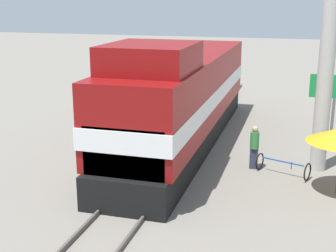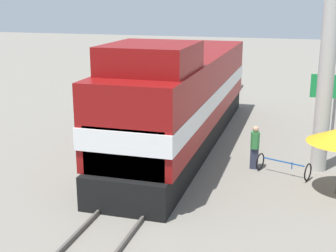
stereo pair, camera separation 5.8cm
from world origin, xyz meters
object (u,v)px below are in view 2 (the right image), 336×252
at_px(billboard_sign, 336,92).
at_px(person_bystander, 255,146).
at_px(locomotive, 182,99).
at_px(bicycle, 283,166).
at_px(utility_pole, 332,12).

xyz_separation_m(billboard_sign, person_bystander, (-3.02, -4.30, -1.44)).
relative_size(locomotive, bicycle, 7.65).
bearing_deg(utility_pole, person_bystander, -166.31).
xyz_separation_m(utility_pole, billboard_sign, (0.65, 3.73, -3.53)).
bearing_deg(locomotive, bicycle, -28.19).
xyz_separation_m(person_bystander, bicycle, (1.12, -0.40, -0.58)).
xyz_separation_m(locomotive, billboard_sign, (6.42, 2.28, 0.24)).
distance_m(utility_pole, person_bystander, 5.54).
bearing_deg(person_bystander, locomotive, 149.25).
height_order(utility_pole, bicycle, utility_pole).
xyz_separation_m(utility_pole, person_bystander, (-2.37, -0.58, -4.97)).
distance_m(locomotive, billboard_sign, 6.81).
height_order(person_bystander, bicycle, person_bystander).
xyz_separation_m(billboard_sign, bicycle, (-1.90, -4.70, -2.02)).
bearing_deg(bicycle, billboard_sign, -1.47).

